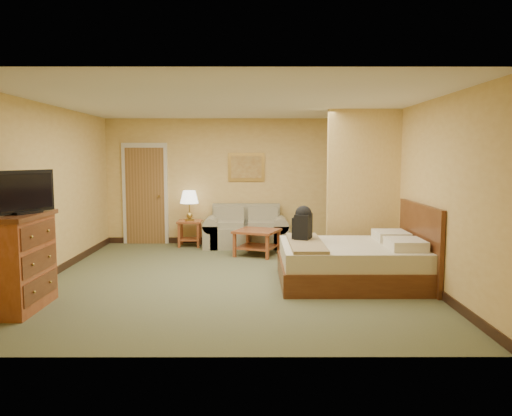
{
  "coord_description": "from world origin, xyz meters",
  "views": [
    {
      "loc": [
        0.34,
        -7.4,
        1.84
      ],
      "look_at": [
        0.36,
        0.6,
        1.0
      ],
      "focal_mm": 35.0,
      "sensor_mm": 36.0,
      "label": 1
    }
  ],
  "objects_px": {
    "dresser": "(18,261)",
    "bed": "(357,262)",
    "loveseat": "(246,233)",
    "coffee_table": "(257,237)"
  },
  "relations": [
    {
      "from": "dresser",
      "to": "bed",
      "type": "relative_size",
      "value": 0.55
    },
    {
      "from": "dresser",
      "to": "loveseat",
      "type": "bearing_deg",
      "value": 57.52
    },
    {
      "from": "loveseat",
      "to": "bed",
      "type": "distance_m",
      "value": 3.33
    },
    {
      "from": "bed",
      "to": "dresser",
      "type": "bearing_deg",
      "value": -163.73
    },
    {
      "from": "loveseat",
      "to": "coffee_table",
      "type": "bearing_deg",
      "value": -75.8
    },
    {
      "from": "coffee_table",
      "to": "dresser",
      "type": "xyz_separation_m",
      "value": [
        -2.85,
        -3.27,
        0.24
      ]
    },
    {
      "from": "loveseat",
      "to": "dresser",
      "type": "relative_size",
      "value": 1.46
    },
    {
      "from": "loveseat",
      "to": "bed",
      "type": "xyz_separation_m",
      "value": [
        1.66,
        -2.88,
        0.04
      ]
    },
    {
      "from": "loveseat",
      "to": "bed",
      "type": "bearing_deg",
      "value": -60.12
    },
    {
      "from": "loveseat",
      "to": "dresser",
      "type": "xyz_separation_m",
      "value": [
        -2.63,
        -4.14,
        0.31
      ]
    }
  ]
}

